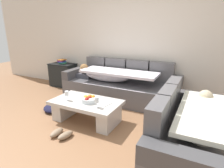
{
  "coord_description": "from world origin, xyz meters",
  "views": [
    {
      "loc": [
        1.63,
        -2.08,
        1.59
      ],
      "look_at": [
        0.06,
        1.0,
        0.55
      ],
      "focal_mm": 29.93,
      "sensor_mm": 36.0,
      "label": 1
    }
  ],
  "objects": [
    {
      "name": "crumpled_garment",
      "position": [
        -0.98,
        0.42,
        0.06
      ],
      "size": [
        0.51,
        0.51,
        0.12
      ],
      "primitive_type": "ellipsoid",
      "rotation": [
        0.0,
        0.0,
        2.41
      ],
      "color": "#191933",
      "rests_on": "ground_plane"
    },
    {
      "name": "side_cabinet",
      "position": [
        -1.91,
        1.85,
        0.32
      ],
      "size": [
        0.72,
        0.44,
        0.64
      ],
      "color": "black",
      "rests_on": "ground_plane"
    },
    {
      "name": "open_magazine",
      "position": [
        0.16,
        0.43,
        0.39
      ],
      "size": [
        0.32,
        0.26,
        0.01
      ],
      "primitive_type": "cube",
      "rotation": [
        0.0,
        0.0,
        -0.21
      ],
      "color": "white",
      "rests_on": "coffee_table"
    },
    {
      "name": "back_wall",
      "position": [
        0.0,
        2.15,
        1.35
      ],
      "size": [
        9.0,
        0.1,
        2.7
      ],
      "primitive_type": "cube",
      "color": "silver",
      "rests_on": "ground_plane"
    },
    {
      "name": "wine_glass_near_right",
      "position": [
        0.17,
        0.25,
        0.5
      ],
      "size": [
        0.07,
        0.07,
        0.17
      ],
      "color": "silver",
      "rests_on": "coffee_table"
    },
    {
      "name": "coffee_table",
      "position": [
        -0.14,
        0.4,
        0.24
      ],
      "size": [
        1.2,
        0.68,
        0.38
      ],
      "color": "beige",
      "rests_on": "ground_plane"
    },
    {
      "name": "book_stack_on_cabinet",
      "position": [
        -1.91,
        1.85,
        0.7
      ],
      "size": [
        0.18,
        0.22,
        0.12
      ],
      "color": "#338C59",
      "rests_on": "side_cabinet"
    },
    {
      "name": "fruit_bowl",
      "position": [
        -0.07,
        0.4,
        0.42
      ],
      "size": [
        0.28,
        0.28,
        0.1
      ],
      "color": "silver",
      "rests_on": "coffee_table"
    },
    {
      "name": "ground_plane",
      "position": [
        0.0,
        0.0,
        0.0
      ],
      "size": [
        14.0,
        14.0,
        0.0
      ],
      "primitive_type": "plane",
      "color": "#8B6040"
    },
    {
      "name": "wine_glass_near_left",
      "position": [
        -0.45,
        0.28,
        0.5
      ],
      "size": [
        0.07,
        0.07,
        0.17
      ],
      "color": "silver",
      "rests_on": "coffee_table"
    },
    {
      "name": "pair_of_shoes",
      "position": [
        -0.2,
        -0.21,
        0.04
      ],
      "size": [
        0.32,
        0.29,
        0.09
      ],
      "color": "#8C7259",
      "rests_on": "ground_plane"
    },
    {
      "name": "couch_near_window",
      "position": [
        1.62,
        0.16,
        0.33
      ],
      "size": [
        0.92,
        1.8,
        0.88
      ],
      "rotation": [
        0.0,
        0.0,
        1.57
      ],
      "color": "#57565A",
      "rests_on": "ground_plane"
    },
    {
      "name": "couch_along_wall",
      "position": [
        -0.09,
        1.63,
        0.33
      ],
      "size": [
        2.58,
        0.92,
        0.88
      ],
      "color": "#57565A",
      "rests_on": "ground_plane"
    }
  ]
}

